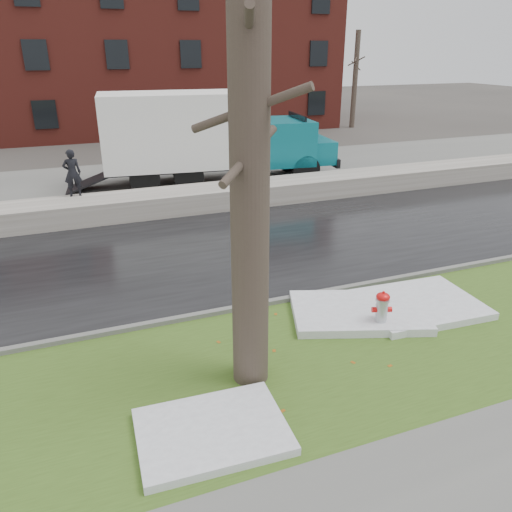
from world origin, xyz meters
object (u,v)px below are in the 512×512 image
object	(u,v)px
fire_hydrant	(382,309)
box_truck	(204,136)
tree	(250,161)
worker	(72,173)

from	to	relation	value
fire_hydrant	box_truck	distance (m)	13.09
box_truck	fire_hydrant	bearing A→B (deg)	-83.36
fire_hydrant	tree	world-z (taller)	tree
tree	worker	distance (m)	11.16
tree	worker	xyz separation A→B (m)	(-2.36, 10.66, -2.33)
tree	worker	bearing A→B (deg)	102.47
fire_hydrant	worker	world-z (taller)	worker
tree	box_truck	size ratio (longest dim) A/B	0.67
tree	box_truck	bearing A→B (deg)	77.42
fire_hydrant	tree	xyz separation A→B (m)	(-3.07, -0.58, 3.38)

